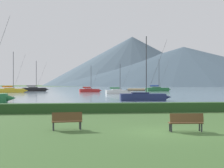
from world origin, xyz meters
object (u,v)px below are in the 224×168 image
Objects in this scene: sailboat_slip_3 at (143,96)px; park_bench_near_path at (67,120)px; sailboat_slip_5 at (35,89)px; sailboat_slip_0 at (11,90)px; sailboat_slip_2 at (158,89)px; sailboat_slip_4 at (90,90)px; park_bench_under_tree at (186,121)px; sailboat_slip_1 at (118,92)px.

park_bench_near_path is (-9.96, -27.39, -0.09)m from sailboat_slip_3.
sailboat_slip_0 is at bearing -103.18° from sailboat_slip_5.
sailboat_slip_3 reaches higher than park_bench_near_path.
sailboat_slip_2 is 56.69m from sailboat_slip_3.
sailboat_slip_5 reaches higher than sailboat_slip_3.
sailboat_slip_4 is at bearing -33.89° from sailboat_slip_5.
park_bench_under_tree is (-20.29, -82.93, -0.18)m from sailboat_slip_2.
sailboat_slip_5 is (-40.06, 5.32, -0.01)m from sailboat_slip_2.
sailboat_slip_3 reaches higher than sailboat_slip_4.
sailboat_slip_1 is at bearing -34.06° from sailboat_slip_0.
sailboat_slip_2 is at bearing 52.93° from sailboat_slip_1.
park_bench_near_path is at bearing 171.37° from park_bench_under_tree.
sailboat_slip_1 is at bearing -130.25° from sailboat_slip_2.
sailboat_slip_1 is at bearing -49.50° from sailboat_slip_5.
sailboat_slip_0 is at bearing 124.48° from sailboat_slip_3.
sailboat_slip_4 is 4.56× the size of park_bench_under_tree.
sailboat_slip_4 is (-6.26, 17.38, -0.01)m from sailboat_slip_1.
sailboat_slip_1 is 0.72× the size of sailboat_slip_5.
sailboat_slip_0 is 1.08× the size of sailboat_slip_2.
park_bench_near_path is at bearing -82.14° from sailboat_slip_0.
sailboat_slip_5 reaches higher than sailboat_slip_1.
park_bench_under_tree is at bearing -111.01° from sailboat_slip_2.
sailboat_slip_2 reaches higher than sailboat_slip_3.
park_bench_under_tree is (2.13, -75.41, -0.02)m from sailboat_slip_4.
sailboat_slip_1 is 4.17× the size of park_bench_under_tree.
sailboat_slip_4 reaches higher than park_bench_near_path.
sailboat_slip_3 is at bearing -66.17° from sailboat_slip_5.
sailboat_slip_1 is 58.18m from park_bench_under_tree.
sailboat_slip_5 is at bearing 135.32° from sailboat_slip_4.
sailboat_slip_2 reaches higher than sailboat_slip_5.
sailboat_slip_5 is at bearing 124.25° from sailboat_slip_1.
sailboat_slip_2 is at bearing 79.43° from park_bench_under_tree.
sailboat_slip_2 is at bearing -5.41° from sailboat_slip_5.
sailboat_slip_5 is at bearing 113.92° from sailboat_slip_3.
sailboat_slip_2 is at bearing 9.90° from sailboat_slip_4.
sailboat_slip_1 is 4.47× the size of park_bench_near_path.
sailboat_slip_3 is 0.93× the size of sailboat_slip_5.
sailboat_slip_1 is at bearing 91.81° from sailboat_slip_3.
sailboat_slip_5 is 90.44m from park_bench_under_tree.
sailboat_slip_0 reaches higher than sailboat_slip_4.
sailboat_slip_2 is 6.51× the size of park_bench_near_path.
sailboat_slip_3 is 64.13m from sailboat_slip_5.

